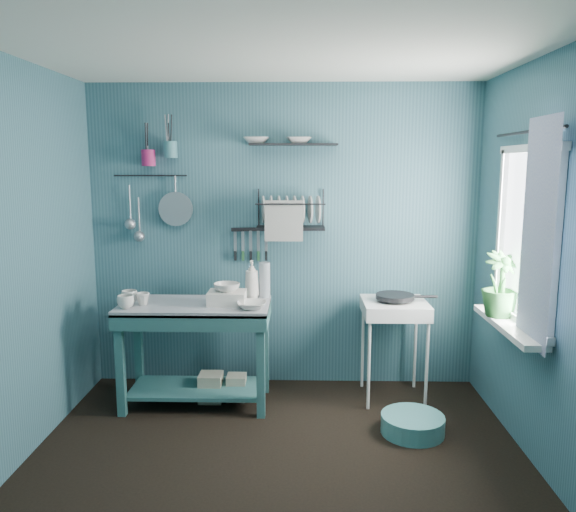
{
  "coord_description": "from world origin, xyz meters",
  "views": [
    {
      "loc": [
        0.14,
        -3.13,
        1.85
      ],
      "look_at": [
        0.05,
        0.85,
        1.2
      ],
      "focal_mm": 35.0,
      "sensor_mm": 36.0,
      "label": 1
    }
  ],
  "objects_px": {
    "mug_mid": "(143,299)",
    "utensil_cup_teal": "(170,150)",
    "wash_tub": "(227,298)",
    "floor_basin": "(413,424)",
    "dish_rack": "(291,209)",
    "soap_bottle": "(252,279)",
    "potted_plant": "(500,284)",
    "work_counter": "(196,354)",
    "hotplate_stand": "(393,350)",
    "storage_tin_large": "(211,387)",
    "mug_left": "(126,302)",
    "utensil_cup_magenta": "(148,158)",
    "mug_right": "(129,297)",
    "frying_pan": "(395,296)",
    "water_bottle": "(265,280)",
    "colander": "(176,209)",
    "storage_tin_small": "(237,387)"
  },
  "relations": [
    {
      "from": "mug_mid",
      "to": "utensil_cup_teal",
      "type": "distance_m",
      "value": 1.22
    },
    {
      "from": "mug_mid",
      "to": "wash_tub",
      "type": "relative_size",
      "value": 0.36
    },
    {
      "from": "utensil_cup_teal",
      "to": "floor_basin",
      "type": "bearing_deg",
      "value": -25.38
    },
    {
      "from": "dish_rack",
      "to": "floor_basin",
      "type": "relative_size",
      "value": 1.25
    },
    {
      "from": "mug_mid",
      "to": "soap_bottle",
      "type": "relative_size",
      "value": 0.33
    },
    {
      "from": "dish_rack",
      "to": "potted_plant",
      "type": "height_order",
      "value": "dish_rack"
    },
    {
      "from": "work_counter",
      "to": "hotplate_stand",
      "type": "relative_size",
      "value": 1.43
    },
    {
      "from": "soap_bottle",
      "to": "floor_basin",
      "type": "bearing_deg",
      "value": -29.56
    },
    {
      "from": "storage_tin_large",
      "to": "floor_basin",
      "type": "bearing_deg",
      "value": -19.02
    },
    {
      "from": "storage_tin_large",
      "to": "mug_left",
      "type": "bearing_deg",
      "value": -160.1
    },
    {
      "from": "dish_rack",
      "to": "utensil_cup_magenta",
      "type": "distance_m",
      "value": 1.22
    },
    {
      "from": "mug_right",
      "to": "utensil_cup_magenta",
      "type": "relative_size",
      "value": 0.95
    },
    {
      "from": "frying_pan",
      "to": "water_bottle",
      "type": "bearing_deg",
      "value": 175.81
    },
    {
      "from": "mug_mid",
      "to": "dish_rack",
      "type": "distance_m",
      "value": 1.34
    },
    {
      "from": "wash_tub",
      "to": "water_bottle",
      "type": "bearing_deg",
      "value": 41.63
    },
    {
      "from": "water_bottle",
      "to": "colander",
      "type": "bearing_deg",
      "value": 163.8
    },
    {
      "from": "mug_right",
      "to": "dish_rack",
      "type": "xyz_separation_m",
      "value": [
        1.22,
        0.36,
        0.64
      ]
    },
    {
      "from": "frying_pan",
      "to": "utensil_cup_magenta",
      "type": "height_order",
      "value": "utensil_cup_magenta"
    },
    {
      "from": "storage_tin_small",
      "to": "dish_rack",
      "type": "bearing_deg",
      "value": 32.98
    },
    {
      "from": "utensil_cup_teal",
      "to": "potted_plant",
      "type": "xyz_separation_m",
      "value": [
        2.4,
        -0.81,
        -0.92
      ]
    },
    {
      "from": "dish_rack",
      "to": "storage_tin_large",
      "type": "relative_size",
      "value": 2.5
    },
    {
      "from": "storage_tin_large",
      "to": "storage_tin_small",
      "type": "height_order",
      "value": "storage_tin_large"
    },
    {
      "from": "work_counter",
      "to": "dish_rack",
      "type": "height_order",
      "value": "dish_rack"
    },
    {
      "from": "mug_right",
      "to": "potted_plant",
      "type": "xyz_separation_m",
      "value": [
        2.66,
        -0.4,
        0.2
      ]
    },
    {
      "from": "mug_right",
      "to": "wash_tub",
      "type": "height_order",
      "value": "wash_tub"
    },
    {
      "from": "soap_bottle",
      "to": "potted_plant",
      "type": "relative_size",
      "value": 0.68
    },
    {
      "from": "potted_plant",
      "to": "floor_basin",
      "type": "relative_size",
      "value": 1.01
    },
    {
      "from": "storage_tin_small",
      "to": "mug_mid",
      "type": "bearing_deg",
      "value": -168.37
    },
    {
      "from": "hotplate_stand",
      "to": "potted_plant",
      "type": "xyz_separation_m",
      "value": [
        0.61,
        -0.55,
        0.65
      ]
    },
    {
      "from": "mug_mid",
      "to": "hotplate_stand",
      "type": "xyz_separation_m",
      "value": [
        1.92,
        0.2,
        -0.45
      ]
    },
    {
      "from": "utensil_cup_magenta",
      "to": "soap_bottle",
      "type": "bearing_deg",
      "value": -13.71
    },
    {
      "from": "utensil_cup_magenta",
      "to": "potted_plant",
      "type": "relative_size",
      "value": 0.29
    },
    {
      "from": "hotplate_stand",
      "to": "floor_basin",
      "type": "distance_m",
      "value": 0.69
    },
    {
      "from": "work_counter",
      "to": "storage_tin_small",
      "type": "height_order",
      "value": "work_counter"
    },
    {
      "from": "utensil_cup_teal",
      "to": "storage_tin_large",
      "type": "distance_m",
      "value": 1.92
    },
    {
      "from": "mug_mid",
      "to": "potted_plant",
      "type": "xyz_separation_m",
      "value": [
        2.54,
        -0.34,
        0.2
      ]
    },
    {
      "from": "mug_mid",
      "to": "colander",
      "type": "bearing_deg",
      "value": 72.19
    },
    {
      "from": "mug_mid",
      "to": "dish_rack",
      "type": "bearing_deg",
      "value": 20.61
    },
    {
      "from": "mug_left",
      "to": "floor_basin",
      "type": "relative_size",
      "value": 0.28
    },
    {
      "from": "water_bottle",
      "to": "dish_rack",
      "type": "bearing_deg",
      "value": 33.53
    },
    {
      "from": "mug_right",
      "to": "storage_tin_large",
      "type": "relative_size",
      "value": 0.56
    },
    {
      "from": "floor_basin",
      "to": "storage_tin_large",
      "type": "bearing_deg",
      "value": 160.98
    },
    {
      "from": "potted_plant",
      "to": "utensil_cup_magenta",
      "type": "bearing_deg",
      "value": 162.59
    },
    {
      "from": "soap_bottle",
      "to": "mug_left",
      "type": "bearing_deg",
      "value": -158.2
    },
    {
      "from": "hotplate_stand",
      "to": "dish_rack",
      "type": "distance_m",
      "value": 1.39
    },
    {
      "from": "wash_tub",
      "to": "frying_pan",
      "type": "distance_m",
      "value": 1.31
    },
    {
      "from": "hotplate_stand",
      "to": "frying_pan",
      "type": "bearing_deg",
      "value": 0.0
    },
    {
      "from": "soap_bottle",
      "to": "mug_mid",
      "type": "bearing_deg",
      "value": -162.0
    },
    {
      "from": "work_counter",
      "to": "utensil_cup_magenta",
      "type": "xyz_separation_m",
      "value": [
        -0.42,
        0.41,
        1.5
      ]
    },
    {
      "from": "mug_left",
      "to": "soap_bottle",
      "type": "bearing_deg",
      "value": 21.8
    }
  ]
}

